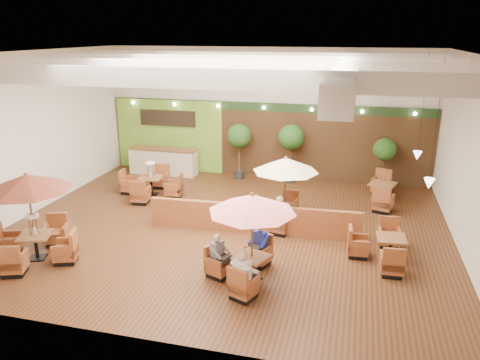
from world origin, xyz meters
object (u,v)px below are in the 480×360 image
(table_4, at_px, (381,248))
(diner_3, at_px, (280,211))
(table_1, at_px, (250,217))
(diner_2, at_px, (219,251))
(topiary_1, at_px, (291,140))
(diner_1, at_px, (259,240))
(table_2, at_px, (284,175))
(table_0, at_px, (30,201))
(service_counter, at_px, (163,161))
(topiary_2, at_px, (385,152))
(booth_divider, at_px, (253,219))
(diner_0, at_px, (243,270))
(table_3, at_px, (151,185))
(diner_4, at_px, (280,212))
(topiary_0, at_px, (239,138))
(table_5, at_px, (382,193))

(table_4, relative_size, diner_3, 2.89)
(diner_3, bearing_deg, table_1, -77.08)
(table_4, bearing_deg, diner_2, -157.47)
(table_1, xyz_separation_m, topiary_1, (-0.23, 8.39, 0.11))
(diner_1, height_order, diner_2, diner_1)
(table_2, relative_size, table_4, 0.99)
(table_2, distance_m, diner_3, 1.25)
(table_0, relative_size, table_1, 1.06)
(service_counter, relative_size, topiary_2, 1.43)
(booth_divider, bearing_deg, diner_0, -83.19)
(table_3, xyz_separation_m, diner_4, (5.47, -2.38, 0.32))
(booth_divider, xyz_separation_m, diner_1, (0.63, -2.07, 0.27))
(table_3, bearing_deg, topiary_2, 11.41)
(topiary_0, bearing_deg, table_0, -112.58)
(topiary_2, bearing_deg, diner_4, -121.18)
(table_0, relative_size, diner_4, 3.51)
(table_4, bearing_deg, topiary_0, 127.98)
(table_0, distance_m, topiary_0, 9.43)
(diner_3, bearing_deg, table_3, 174.40)
(service_counter, relative_size, booth_divider, 0.45)
(service_counter, height_order, diner_1, diner_1)
(table_1, relative_size, diner_3, 3.04)
(booth_divider, relative_size, table_1, 2.72)
(table_4, relative_size, topiary_2, 1.12)
(table_3, relative_size, diner_1, 3.51)
(table_0, xyz_separation_m, table_1, (6.06, 0.31, 0.01))
(table_0, bearing_deg, table_3, 61.24)
(table_1, relative_size, table_4, 1.05)
(table_4, distance_m, topiary_2, 6.47)
(topiary_2, height_order, diner_1, topiary_2)
(table_1, distance_m, topiary_1, 8.40)
(diner_0, bearing_deg, diner_4, 111.19)
(service_counter, relative_size, table_5, 1.10)
(table_0, height_order, table_1, table_0)
(table_1, distance_m, diner_4, 3.21)
(topiary_0, height_order, diner_3, topiary_0)
(table_4, bearing_deg, diner_4, 157.81)
(table_3, height_order, topiary_0, topiary_0)
(diner_2, bearing_deg, service_counter, -127.33)
(table_2, height_order, topiary_0, topiary_0)
(diner_1, bearing_deg, topiary_1, -67.31)
(table_3, xyz_separation_m, table_5, (8.66, 1.34, -0.05))
(diner_1, bearing_deg, diner_3, -75.00)
(diner_3, bearing_deg, diner_1, -77.65)
(table_2, bearing_deg, topiary_1, 107.32)
(table_1, relative_size, diner_1, 3.38)
(table_2, height_order, diner_1, table_2)
(booth_divider, bearing_deg, table_2, 47.50)
(booth_divider, distance_m, table_3, 5.25)
(service_counter, bearing_deg, diner_1, -51.02)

